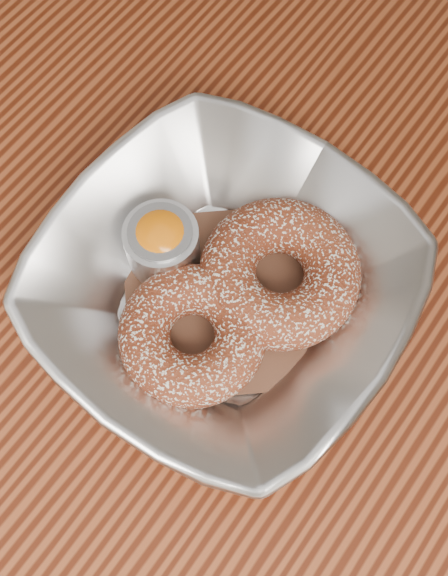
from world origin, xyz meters
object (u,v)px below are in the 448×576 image
Objects in this scene: table at (127,323)px; serving_bowl at (224,287)px; donut_back at (280,273)px; ramekin at (162,243)px; donut_front at (192,334)px.

serving_bowl reaches higher than table.
donut_back is at bearing 52.83° from serving_bowl.
serving_bowl is at bearing -0.40° from ramekin.
ramekin is (-0.06, 0.04, 0.01)m from donut_front.
donut_front is at bearing -107.20° from donut_back.
donut_front is (0.08, -0.00, 0.13)m from table.
serving_bowl is (0.08, 0.04, 0.13)m from table.
serving_bowl is at bearing -127.17° from donut_back.
donut_back is 1.12× the size of donut_front.
table is 22.11× the size of ramekin.
ramekin reaches higher than table.
serving_bowl reaches higher than donut_back.
donut_back is at bearing 33.88° from table.
ramekin is at bearing 179.60° from serving_bowl.
donut_back reaches higher than table.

